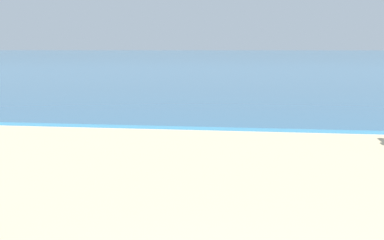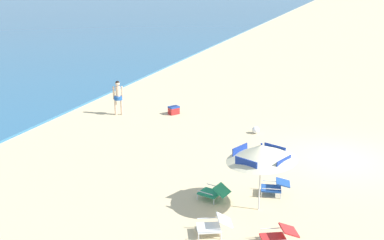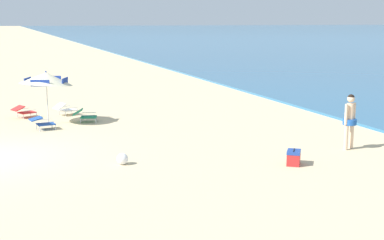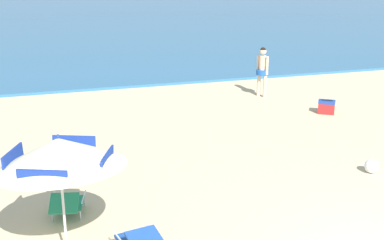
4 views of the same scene
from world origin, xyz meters
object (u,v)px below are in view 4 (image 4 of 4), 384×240
object	(u,v)px
person_standing_near_shore	(262,68)
lounge_chair_under_umbrella	(67,203)
beach_ball	(372,166)
beach_umbrella_striped_main	(59,153)
cooler_box	(326,107)
lounge_chair_facing_sea	(139,239)

from	to	relation	value
person_standing_near_shore	lounge_chair_under_umbrella	bearing A→B (deg)	-135.61
person_standing_near_shore	beach_ball	world-z (taller)	person_standing_near_shore
beach_umbrella_striped_main	beach_ball	world-z (taller)	beach_umbrella_striped_main
person_standing_near_shore	cooler_box	xyz separation A→B (m)	(0.99, -2.49, -0.78)
lounge_chair_facing_sea	person_standing_near_shore	world-z (taller)	person_standing_near_shore
beach_umbrella_striped_main	person_standing_near_shore	size ratio (longest dim) A/B	1.51
beach_umbrella_striped_main	cooler_box	xyz separation A→B (m)	(8.20, 5.81, -1.53)
person_standing_near_shore	beach_ball	xyz separation A→B (m)	(-0.59, -6.87, -0.82)
lounge_chair_facing_sea	beach_ball	bearing A→B (deg)	17.26
lounge_chair_under_umbrella	cooler_box	world-z (taller)	lounge_chair_under_umbrella
lounge_chair_under_umbrella	cooler_box	distance (m)	9.22
beach_umbrella_striped_main	lounge_chair_under_umbrella	world-z (taller)	beach_umbrella_striped_main
person_standing_near_shore	cooler_box	bearing A→B (deg)	-68.25
beach_umbrella_striped_main	person_standing_near_shore	xyz separation A→B (m)	(7.21, 8.30, -0.76)
lounge_chair_under_umbrella	beach_ball	size ratio (longest dim) A/B	3.15
beach_ball	lounge_chair_facing_sea	bearing A→B (deg)	-162.74
cooler_box	lounge_chair_under_umbrella	bearing A→B (deg)	-151.15
lounge_chair_facing_sea	person_standing_near_shore	xyz separation A→B (m)	(6.13, 8.59, 0.70)
person_standing_near_shore	beach_umbrella_striped_main	bearing A→B (deg)	-130.99
person_standing_near_shore	lounge_chair_facing_sea	bearing A→B (deg)	-125.52
beach_umbrella_striped_main	lounge_chair_under_umbrella	distance (m)	2.00
lounge_chair_facing_sea	person_standing_near_shore	bearing A→B (deg)	54.48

